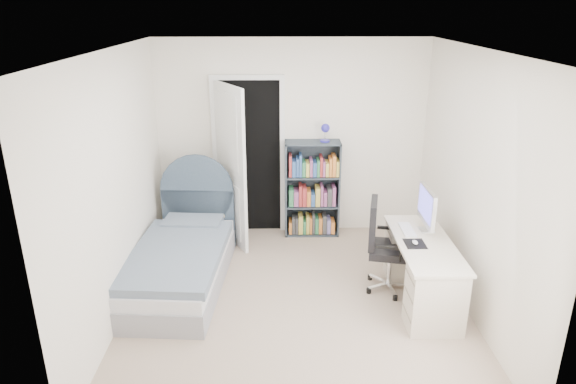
{
  "coord_description": "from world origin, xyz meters",
  "views": [
    {
      "loc": [
        -0.17,
        -4.57,
        2.88
      ],
      "look_at": [
        -0.08,
        0.32,
        1.07
      ],
      "focal_mm": 32.0,
      "sensor_mm": 36.0,
      "label": 1
    }
  ],
  "objects_px": {
    "office_chair": "(383,241)",
    "desk": "(422,268)",
    "nightstand": "(211,217)",
    "floor_lamp": "(232,193)",
    "bookcase": "(312,192)",
    "bed": "(182,259)"
  },
  "relations": [
    {
      "from": "bed",
      "to": "floor_lamp",
      "type": "relative_size",
      "value": 1.46
    },
    {
      "from": "floor_lamp",
      "to": "bookcase",
      "type": "bearing_deg",
      "value": -2.31
    },
    {
      "from": "desk",
      "to": "bed",
      "type": "bearing_deg",
      "value": 170.56
    },
    {
      "from": "bed",
      "to": "nightstand",
      "type": "distance_m",
      "value": 1.01
    },
    {
      "from": "nightstand",
      "to": "bookcase",
      "type": "height_order",
      "value": "bookcase"
    },
    {
      "from": "bookcase",
      "to": "desk",
      "type": "bearing_deg",
      "value": -58.75
    },
    {
      "from": "floor_lamp",
      "to": "desk",
      "type": "bearing_deg",
      "value": -39.63
    },
    {
      "from": "bed",
      "to": "desk",
      "type": "distance_m",
      "value": 2.53
    },
    {
      "from": "floor_lamp",
      "to": "bookcase",
      "type": "height_order",
      "value": "bookcase"
    },
    {
      "from": "bookcase",
      "to": "office_chair",
      "type": "bearing_deg",
      "value": -65.18
    },
    {
      "from": "nightstand",
      "to": "desk",
      "type": "relative_size",
      "value": 0.39
    },
    {
      "from": "nightstand",
      "to": "floor_lamp",
      "type": "distance_m",
      "value": 0.44
    },
    {
      "from": "nightstand",
      "to": "desk",
      "type": "bearing_deg",
      "value": -31.33
    },
    {
      "from": "bookcase",
      "to": "desk",
      "type": "xyz_separation_m",
      "value": [
        1.01,
        -1.66,
        -0.22
      ]
    },
    {
      "from": "office_chair",
      "to": "desk",
      "type": "bearing_deg",
      "value": -35.07
    },
    {
      "from": "floor_lamp",
      "to": "bookcase",
      "type": "distance_m",
      "value": 1.05
    },
    {
      "from": "floor_lamp",
      "to": "office_chair",
      "type": "bearing_deg",
      "value": -40.51
    },
    {
      "from": "bookcase",
      "to": "office_chair",
      "type": "height_order",
      "value": "bookcase"
    },
    {
      "from": "nightstand",
      "to": "office_chair",
      "type": "bearing_deg",
      "value": -30.61
    },
    {
      "from": "nightstand",
      "to": "bed",
      "type": "bearing_deg",
      "value": -101.61
    },
    {
      "from": "bookcase",
      "to": "desk",
      "type": "distance_m",
      "value": 1.95
    },
    {
      "from": "desk",
      "to": "floor_lamp",
      "type": "bearing_deg",
      "value": 140.37
    }
  ]
}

